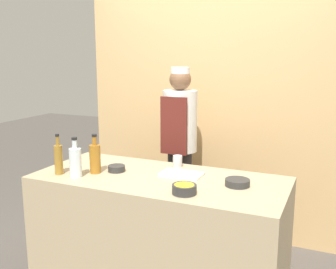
# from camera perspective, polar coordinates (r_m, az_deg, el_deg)

# --- Properties ---
(cabinet_wall) EXTENTS (2.54, 0.18, 2.40)m
(cabinet_wall) POSITION_cam_1_polar(r_m,az_deg,el_deg) (3.87, 6.50, 3.20)
(cabinet_wall) COLOR tan
(cabinet_wall) RESTS_ON ground_plane
(counter) EXTENTS (1.79, 0.80, 0.90)m
(counter) POSITION_cam_1_polar(r_m,az_deg,el_deg) (2.98, -1.29, -14.48)
(counter) COLOR tan
(counter) RESTS_ON ground_plane
(sauce_bowl_white) EXTENTS (0.13, 0.13, 0.05)m
(sauce_bowl_white) POSITION_cam_1_polar(r_m,az_deg,el_deg) (2.97, -7.43, -4.83)
(sauce_bowl_white) COLOR #2D2D2D
(sauce_bowl_white) RESTS_ON counter
(sauce_bowl_purple) EXTENTS (0.16, 0.16, 0.05)m
(sauce_bowl_purple) POSITION_cam_1_polar(r_m,az_deg,el_deg) (2.66, 10.04, -6.82)
(sauce_bowl_purple) COLOR #2D2D2D
(sauce_bowl_purple) RESTS_ON counter
(sauce_bowl_yellow) EXTENTS (0.16, 0.16, 0.06)m
(sauce_bowl_yellow) POSITION_cam_1_polar(r_m,az_deg,el_deg) (2.48, 2.38, -7.86)
(sauce_bowl_yellow) COLOR #2D2D2D
(sauce_bowl_yellow) RESTS_ON counter
(cutting_board) EXTENTS (0.30, 0.18, 0.02)m
(cutting_board) POSITION_cam_1_polar(r_m,az_deg,el_deg) (2.84, 1.99, -5.79)
(cutting_board) COLOR white
(cutting_board) RESTS_ON counter
(bottle_clear) EXTENTS (0.09, 0.09, 0.29)m
(bottle_clear) POSITION_cam_1_polar(r_m,az_deg,el_deg) (2.85, -13.29, -3.86)
(bottle_clear) COLOR silver
(bottle_clear) RESTS_ON counter
(bottle_amber) EXTENTS (0.08, 0.08, 0.29)m
(bottle_amber) POSITION_cam_1_polar(r_m,az_deg,el_deg) (2.93, -10.54, -3.35)
(bottle_amber) COLOR #9E661E
(bottle_amber) RESTS_ON counter
(bottle_vinegar) EXTENTS (0.06, 0.06, 0.30)m
(bottle_vinegar) POSITION_cam_1_polar(r_m,az_deg,el_deg) (2.96, -15.61, -3.38)
(bottle_vinegar) COLOR olive
(bottle_vinegar) RESTS_ON counter
(cup_steel) EXTENTS (0.07, 0.07, 0.09)m
(cup_steel) POSITION_cam_1_polar(r_m,az_deg,el_deg) (3.05, 1.39, -3.90)
(cup_steel) COLOR #B7B7BC
(cup_steel) RESTS_ON counter
(chef_center) EXTENTS (0.31, 0.31, 1.65)m
(chef_center) POSITION_cam_1_polar(r_m,az_deg,el_deg) (3.56, 1.71, -2.27)
(chef_center) COLOR #28282D
(chef_center) RESTS_ON ground_plane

